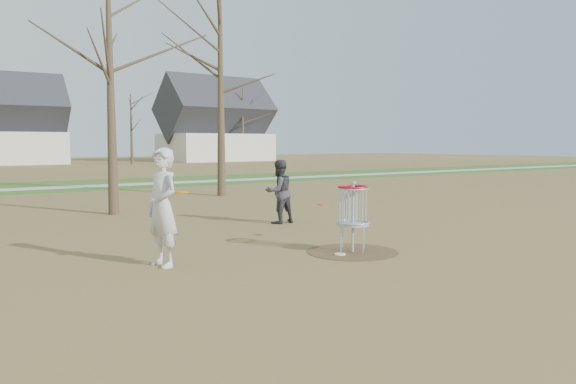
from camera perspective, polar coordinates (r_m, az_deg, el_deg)
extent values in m
plane|color=brown|center=(11.12, 6.57, -6.08)|extent=(160.00, 160.00, 0.00)
cube|color=#2D5119|center=(30.14, -20.80, 0.63)|extent=(160.00, 8.00, 0.01)
cube|color=#9E9E99|center=(29.17, -20.32, 0.53)|extent=(160.00, 1.50, 0.01)
cylinder|color=#47331E|center=(11.12, 6.57, -6.06)|extent=(1.80, 1.80, 0.01)
imported|color=silver|center=(9.88, -12.64, -1.54)|extent=(0.60, 0.81, 2.05)
imported|color=#35353A|center=(14.86, -0.92, 0.04)|extent=(0.86, 0.69, 1.69)
cylinder|color=white|center=(10.79, 5.31, -6.31)|extent=(0.22, 0.22, 0.02)
cylinder|color=#F1390C|center=(12.19, 3.49, -1.29)|extent=(0.22, 0.22, 0.03)
cylinder|color=orange|center=(9.68, -10.71, -0.01)|extent=(0.22, 0.22, 0.02)
cylinder|color=#9EA3AD|center=(11.01, 6.61, -2.63)|extent=(0.05, 0.05, 1.35)
cylinder|color=#9EA3AD|center=(11.03, 6.60, -3.28)|extent=(0.64, 0.64, 0.04)
torus|color=#9EA3AD|center=(10.95, 6.64, 0.35)|extent=(0.60, 0.60, 0.04)
torus|color=#AE0B18|center=(10.94, 6.64, 0.53)|extent=(0.60, 0.60, 0.04)
cone|color=#382B1E|center=(17.56, -17.58, 10.06)|extent=(0.32, 0.32, 7.50)
cone|color=#382B1E|center=(22.95, -6.86, 10.26)|extent=(0.36, 0.36, 8.50)
cone|color=#382B1E|center=(58.45, -15.63, 6.16)|extent=(0.32, 0.32, 7.00)
cone|color=#382B1E|center=(66.17, -4.62, 6.82)|extent=(0.38, 0.38, 8.50)
cube|color=silver|center=(62.87, -26.38, 4.00)|extent=(10.24, 7.34, 3.20)
pyramid|color=#2D2D33|center=(62.93, -26.50, 7.07)|extent=(10.74, 7.36, 3.55)
cube|color=silver|center=(67.80, -7.35, 4.51)|extent=(12.40, 8.62, 3.20)
pyramid|color=#2D2D33|center=(67.87, -7.38, 7.58)|extent=(13.00, 8.65, 4.06)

